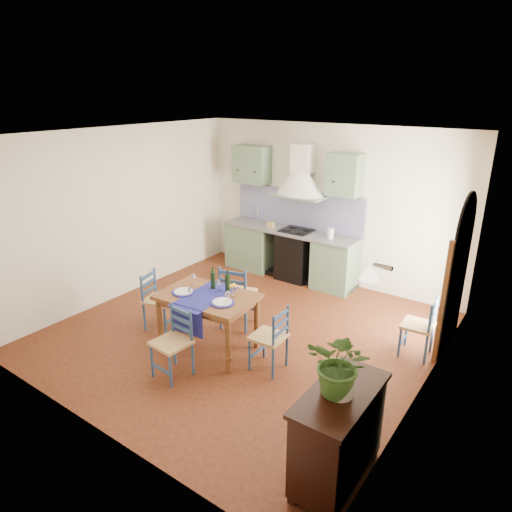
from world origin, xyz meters
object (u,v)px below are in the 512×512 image
Objects in this scene: dining_table at (207,302)px; potted_plant at (341,364)px; chair_near at (173,342)px; sideboard at (338,433)px.

potted_plant is at bearing -23.78° from dining_table.
sideboard is at bearing -7.63° from chair_near.
potted_plant reaches higher than sideboard.
potted_plant is (-0.00, -0.03, 0.72)m from sideboard.
sideboard is at bearing 83.23° from potted_plant.
potted_plant reaches higher than dining_table.
sideboard is (2.33, -0.31, 0.06)m from chair_near.
chair_near is 2.36m from sideboard.
dining_table is 2.61m from sideboard.
chair_near is 1.50× the size of potted_plant.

